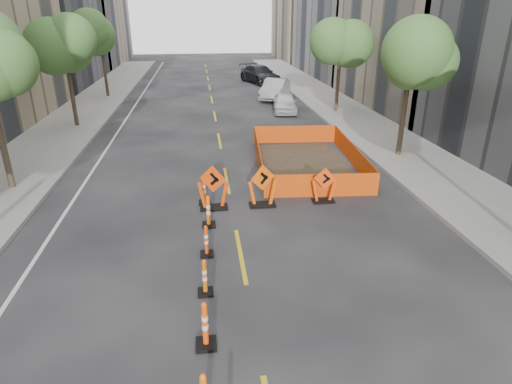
{
  "coord_description": "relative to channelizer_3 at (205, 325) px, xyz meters",
  "views": [
    {
      "loc": [
        -0.94,
        -6.63,
        6.45
      ],
      "look_at": [
        0.71,
        5.98,
        1.1
      ],
      "focal_mm": 30.0,
      "sensor_mm": 36.0,
      "label": 1
    }
  ],
  "objects": [
    {
      "name": "bld_right_c",
      "position": [
        18.07,
        23.35,
        6.45
      ],
      "size": [
        12.0,
        16.0,
        14.0
      ],
      "primitive_type": "cube",
      "color": "gray",
      "rests_on": "ground"
    },
    {
      "name": "parked_car_far",
      "position": [
        6.1,
        35.76,
        0.28
      ],
      "size": [
        4.03,
        6.18,
        1.66
      ],
      "primitive_type": "imported",
      "rotation": [
        0.0,
        0.0,
        0.32
      ],
      "color": "black",
      "rests_on": "ground"
    },
    {
      "name": "tree_l_d",
      "position": [
        -7.33,
        29.55,
        3.97
      ],
      "size": [
        2.8,
        2.8,
        5.95
      ],
      "color": "#382B1E",
      "rests_on": "ground"
    },
    {
      "name": "sidewalk_right",
      "position": [
        10.07,
        11.55,
        -0.48
      ],
      "size": [
        4.0,
        90.0,
        0.15
      ],
      "primitive_type": "cube",
      "color": "gray",
      "rests_on": "ground"
    },
    {
      "name": "bld_left_d",
      "position": [
        -15.93,
        38.75,
        6.45
      ],
      "size": [
        12.0,
        16.0,
        14.0
      ],
      "primitive_type": "cube",
      "color": "#4C4C51",
      "rests_on": "ground"
    },
    {
      "name": "tree_l_c",
      "position": [
        -7.33,
        19.55,
        3.97
      ],
      "size": [
        2.8,
        2.8,
        5.95
      ],
      "color": "#382B1E",
      "rests_on": "ground"
    },
    {
      "name": "tree_r_c",
      "position": [
        9.47,
        21.55,
        3.97
      ],
      "size": [
        2.8,
        2.8,
        5.95
      ],
      "color": "#382B1E",
      "rests_on": "ground"
    },
    {
      "name": "tree_r_b",
      "position": [
        9.47,
        11.55,
        3.97
      ],
      "size": [
        2.8,
        2.8,
        5.95
      ],
      "color": "#382B1E",
      "rests_on": "ground"
    },
    {
      "name": "sidewalk_left",
      "position": [
        -7.93,
        11.55,
        -0.48
      ],
      "size": [
        4.0,
        90.0,
        0.15
      ],
      "primitive_type": "cube",
      "color": "gray",
      "rests_on": "ground"
    },
    {
      "name": "channelizer_5",
      "position": [
        0.1,
        3.64,
        -0.08
      ],
      "size": [
        0.38,
        0.38,
        0.96
      ],
      "primitive_type": null,
      "color": "#DD3D09",
      "rests_on": "ground"
    },
    {
      "name": "parked_car_mid",
      "position": [
        6.14,
        27.21,
        0.23
      ],
      "size": [
        3.3,
        5.0,
        1.56
      ],
      "primitive_type": "imported",
      "rotation": [
        0.0,
        0.0,
        -0.38
      ],
      "color": "#959499",
      "rests_on": "ground"
    },
    {
      "name": "channelizer_3",
      "position": [
        0.0,
        0.0,
        0.0
      ],
      "size": [
        0.44,
        0.44,
        1.11
      ],
      "primitive_type": null,
      "color": "#FF490A",
      "rests_on": "ground"
    },
    {
      "name": "chevron_sign_left",
      "position": [
        0.43,
        6.81,
        0.26
      ],
      "size": [
        1.26,
        1.05,
        1.63
      ],
      "primitive_type": null,
      "rotation": [
        0.0,
        0.0,
        -0.44
      ],
      "color": "#E54009",
      "rests_on": "ground"
    },
    {
      "name": "safety_fence",
      "position": [
        4.78,
        11.0,
        -0.09
      ],
      "size": [
        4.85,
        7.64,
        0.92
      ],
      "primitive_type": null,
      "rotation": [
        0.0,
        0.0,
        -0.08
      ],
      "color": "#FF570D",
      "rests_on": "ground"
    },
    {
      "name": "channelizer_6",
      "position": [
        0.22,
        5.47,
        -0.01
      ],
      "size": [
        0.43,
        0.43,
        1.08
      ],
      "primitive_type": null,
      "color": "#FC620A",
      "rests_on": "ground"
    },
    {
      "name": "chevron_sign_center",
      "position": [
        2.17,
        6.82,
        0.23
      ],
      "size": [
        1.21,
        1.01,
        1.57
      ],
      "primitive_type": null,
      "rotation": [
        0.0,
        0.0,
        0.43
      ],
      "color": "#FF5B0A",
      "rests_on": "ground"
    },
    {
      "name": "ground_plane",
      "position": [
        1.07,
        -0.45,
        -0.55
      ],
      "size": [
        140.0,
        140.0,
        0.0
      ],
      "primitive_type": "plane",
      "color": "black"
    },
    {
      "name": "channelizer_7",
      "position": [
        0.11,
        7.29,
        -0.03
      ],
      "size": [
        0.41,
        0.41,
        1.05
      ],
      "primitive_type": null,
      "color": "#E45009",
      "rests_on": "ground"
    },
    {
      "name": "channelizer_4",
      "position": [
        0.02,
        1.82,
        -0.07
      ],
      "size": [
        0.38,
        0.38,
        0.98
      ],
      "primitive_type": null,
      "color": "#D65609",
      "rests_on": "ground"
    },
    {
      "name": "bld_right_e",
      "position": [
        18.07,
        58.15,
        7.45
      ],
      "size": [
        12.0,
        14.0,
        16.0
      ],
      "primitive_type": "cube",
      "color": "tan",
      "rests_on": "ground"
    },
    {
      "name": "chevron_sign_right",
      "position": [
        4.45,
        6.87,
        0.12
      ],
      "size": [
        1.0,
        0.75,
        1.34
      ],
      "primitive_type": null,
      "rotation": [
        0.0,
        0.0,
        -0.26
      ],
      "color": "#FC400A",
      "rests_on": "ground"
    },
    {
      "name": "parked_car_near",
      "position": [
        5.99,
        22.27,
        0.12
      ],
      "size": [
        2.13,
        4.12,
        1.34
      ],
      "primitive_type": "imported",
      "rotation": [
        0.0,
        0.0,
        -0.14
      ],
      "color": "silver",
      "rests_on": "ground"
    }
  ]
}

